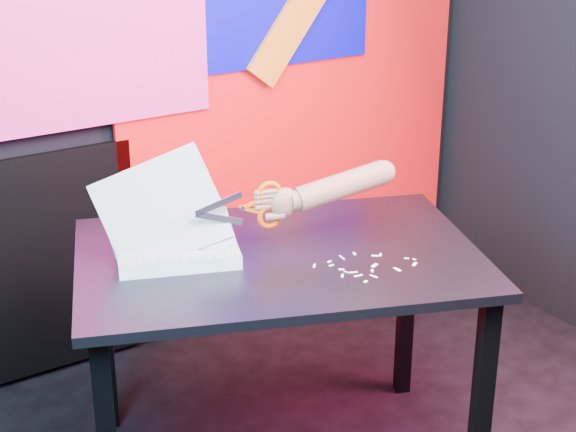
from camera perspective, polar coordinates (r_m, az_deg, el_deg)
room at (r=2.02m, az=8.50°, el=8.23°), size 3.01×3.01×2.71m
backdrop at (r=3.34m, az=-7.84°, el=6.70°), size 2.88×0.05×2.08m
work_table at (r=2.64m, az=-0.60°, el=-4.24°), size 1.38×1.16×0.75m
printout_stack at (r=2.58m, az=-7.25°, el=-2.01°), size 0.41×0.36×0.33m
scissors at (r=2.57m, az=-1.60°, el=0.68°), size 0.26×0.07×0.15m
hand_forearm at (r=2.63m, az=2.88°, el=1.79°), size 0.42×0.14×0.14m
paper_clippings at (r=2.52m, az=5.07°, el=-3.28°), size 0.28×0.19×0.00m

